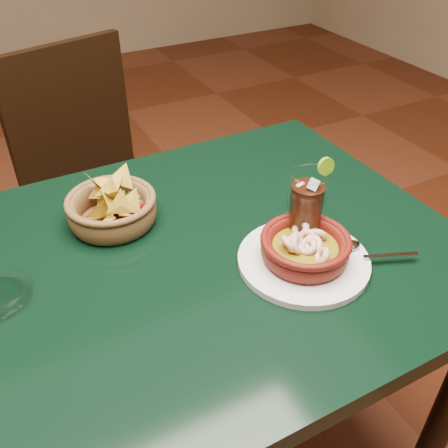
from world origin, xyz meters
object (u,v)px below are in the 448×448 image
dining_chair (100,185)px  chip_basket (112,209)px  dining_table (157,303)px  shrimp_plate (305,251)px  cola_drink (306,210)px

dining_chair → chip_basket: dining_chair is taller
dining_chair → chip_basket: 0.62m
dining_table → shrimp_plate: shrimp_plate is taller
dining_chair → cola_drink: dining_chair is taller
dining_table → dining_chair: dining_chair is taller
dining_chair → cola_drink: 0.87m
shrimp_plate → dining_chair: bearing=101.7°
shrimp_plate → dining_table: bearing=153.2°
dining_table → dining_chair: 0.73m
dining_chair → shrimp_plate: size_ratio=2.95×
dining_table → shrimp_plate: 0.31m
dining_table → chip_basket: chip_basket is taller
shrimp_plate → cola_drink: cola_drink is taller
dining_chair → cola_drink: (0.21, -0.78, 0.32)m
chip_basket → cola_drink: 0.39m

